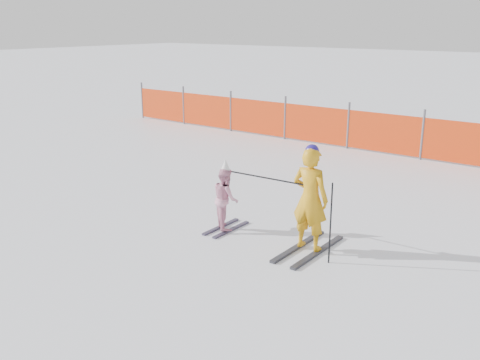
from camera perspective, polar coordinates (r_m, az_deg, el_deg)
name	(u,v)px	position (r m, az deg, el deg)	size (l,w,h in m)	color
ground	(220,252)	(8.01, -2.19, -7.69)	(120.00, 120.00, 0.00)	white
adult	(310,199)	(7.84, 7.49, -2.04)	(0.57, 1.43, 1.62)	black
child	(226,198)	(8.67, -1.53, -1.89)	(0.62, 0.89, 1.20)	black
ski_poles	(296,199)	(7.83, 5.96, -2.02)	(1.85, 0.22, 1.18)	black
safety_fence	(328,126)	(14.92, 9.35, 5.75)	(14.89, 0.06, 1.25)	#595960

